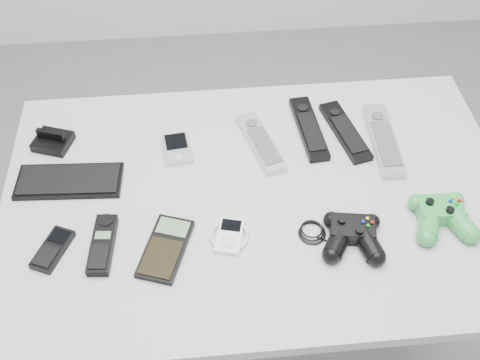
{
  "coord_description": "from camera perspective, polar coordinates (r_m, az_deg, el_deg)",
  "views": [
    {
      "loc": [
        -0.1,
        -0.78,
        1.73
      ],
      "look_at": [
        -0.03,
        0.04,
        0.78
      ],
      "focal_mm": 42.0,
      "sensor_mm": 36.0,
      "label": 1
    }
  ],
  "objects": [
    {
      "name": "remote_silver_b",
      "position": [
        1.4,
        14.37,
        4.03
      ],
      "size": [
        0.06,
        0.24,
        0.02
      ],
      "primitive_type": "cube",
      "rotation": [
        0.0,
        0.0,
        -0.04
      ],
      "color": "#AFAFB6",
      "rests_on": "desk"
    },
    {
      "name": "mobile_phone",
      "position": [
        1.22,
        -18.5,
        -6.67
      ],
      "size": [
        0.09,
        0.11,
        0.02
      ],
      "primitive_type": "cube",
      "rotation": [
        0.0,
        0.0,
        -0.42
      ],
      "color": "black",
      "rests_on": "desk"
    },
    {
      "name": "controller_black",
      "position": [
        1.18,
        11.39,
        -5.4
      ],
      "size": [
        0.24,
        0.17,
        0.04
      ],
      "primitive_type": null,
      "rotation": [
        0.0,
        0.0,
        -0.16
      ],
      "color": "black",
      "rests_on": "desk"
    },
    {
      "name": "mp3_player",
      "position": [
        1.18,
        -1.08,
        -5.69
      ],
      "size": [
        0.1,
        0.1,
        0.02
      ],
      "primitive_type": "cube",
      "rotation": [
        0.0,
        0.0,
        -0.24
      ],
      "color": "white",
      "rests_on": "desk"
    },
    {
      "name": "pda",
      "position": [
        1.35,
        -6.4,
        3.21
      ],
      "size": [
        0.07,
        0.1,
        0.02
      ],
      "primitive_type": "cube",
      "rotation": [
        0.0,
        0.0,
        0.12
      ],
      "color": "#B9B7BF",
      "rests_on": "desk"
    },
    {
      "name": "desk",
      "position": [
        1.31,
        1.82,
        -3.28
      ],
      "size": [
        1.14,
        0.73,
        0.76
      ],
      "color": "#ADADB0",
      "rests_on": "floor"
    },
    {
      "name": "remote_black_a",
      "position": [
        1.39,
        7.01,
        5.28
      ],
      "size": [
        0.07,
        0.22,
        0.02
      ],
      "primitive_type": "cube",
      "rotation": [
        0.0,
        0.0,
        0.08
      ],
      "color": "black",
      "rests_on": "desk"
    },
    {
      "name": "pda_keyboard",
      "position": [
        1.33,
        -16.96,
        -0.06
      ],
      "size": [
        0.24,
        0.11,
        0.01
      ],
      "primitive_type": "cube",
      "rotation": [
        0.0,
        0.0,
        -0.06
      ],
      "color": "black",
      "rests_on": "desk"
    },
    {
      "name": "remote_black_b",
      "position": [
        1.4,
        10.63,
        4.92
      ],
      "size": [
        0.09,
        0.21,
        0.02
      ],
      "primitive_type": "cube",
      "rotation": [
        0.0,
        0.0,
        0.22
      ],
      "color": "black",
      "rests_on": "desk"
    },
    {
      "name": "calculator",
      "position": [
        1.17,
        -7.58,
        -6.88
      ],
      "size": [
        0.13,
        0.17,
        0.02
      ],
      "primitive_type": "cube",
      "rotation": [
        0.0,
        0.0,
        -0.33
      ],
      "color": "black",
      "rests_on": "desk"
    },
    {
      "name": "remote_silver_a",
      "position": [
        1.35,
        2.13,
        3.88
      ],
      "size": [
        0.1,
        0.21,
        0.02
      ],
      "primitive_type": "cube",
      "rotation": [
        0.0,
        0.0,
        0.28
      ],
      "color": "#B9B7BF",
      "rests_on": "desk"
    },
    {
      "name": "cordless_handset",
      "position": [
        1.19,
        -13.79,
        -6.36
      ],
      "size": [
        0.06,
        0.15,
        0.02
      ],
      "primitive_type": "cube",
      "rotation": [
        0.0,
        0.0,
        -0.09
      ],
      "color": "black",
      "rests_on": "desk"
    },
    {
      "name": "floor",
      "position": [
        1.9,
        1.04,
        -16.59
      ],
      "size": [
        3.5,
        3.5,
        0.0
      ],
      "primitive_type": "plane",
      "color": "gray",
      "rests_on": "ground"
    },
    {
      "name": "controller_green",
      "position": [
        1.26,
        19.82,
        -3.3
      ],
      "size": [
        0.14,
        0.14,
        0.05
      ],
      "primitive_type": null,
      "rotation": [
        0.0,
        0.0,
        -0.02
      ],
      "color": "#227F28",
      "rests_on": "desk"
    },
    {
      "name": "dock_bracket",
      "position": [
        1.41,
        -18.58,
        4.05
      ],
      "size": [
        0.1,
        0.1,
        0.04
      ],
      "primitive_type": "cube",
      "rotation": [
        0.0,
        0.0,
        -0.34
      ],
      "color": "black",
      "rests_on": "desk"
    }
  ]
}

